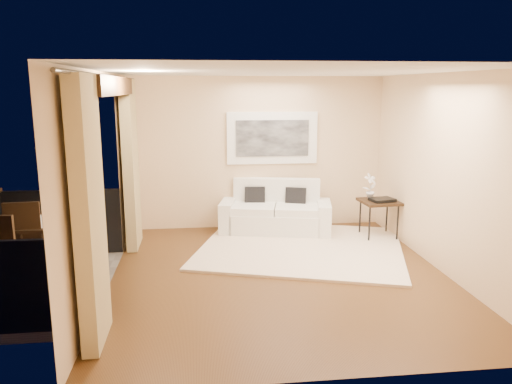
{
  "coord_description": "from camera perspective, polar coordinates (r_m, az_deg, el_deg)",
  "views": [
    {
      "loc": [
        -1.06,
        -6.32,
        2.5
      ],
      "look_at": [
        -0.26,
        0.55,
        1.05
      ],
      "focal_mm": 35.0,
      "sensor_mm": 36.0,
      "label": 1
    }
  ],
  "objects": [
    {
      "name": "floor",
      "position": [
        6.88,
        2.72,
        -9.48
      ],
      "size": [
        5.0,
        5.0,
        0.0
      ],
      "primitive_type": "plane",
      "color": "brown",
      "rests_on": "ground"
    },
    {
      "name": "room_shell",
      "position": [
        6.41,
        -16.59,
        11.54
      ],
      "size": [
        5.0,
        6.4,
        5.0
      ],
      "color": "white",
      "rests_on": "ground"
    },
    {
      "name": "balcony",
      "position": [
        7.1,
        -24.94,
        -8.42
      ],
      "size": [
        1.81,
        2.6,
        1.17
      ],
      "color": "#605B56",
      "rests_on": "ground"
    },
    {
      "name": "curtains",
      "position": [
        6.51,
        -15.81,
        1.08
      ],
      "size": [
        0.16,
        4.8,
        2.64
      ],
      "color": "tan",
      "rests_on": "ground"
    },
    {
      "name": "artwork",
      "position": [
        8.93,
        1.87,
        6.18
      ],
      "size": [
        1.62,
        0.07,
        0.92
      ],
      "color": "white",
      "rests_on": "room_shell"
    },
    {
      "name": "rug",
      "position": [
        7.98,
        5.19,
        -6.31
      ],
      "size": [
        3.77,
        3.51,
        0.04
      ],
      "primitive_type": "cube",
      "rotation": [
        0.0,
        0.0,
        -0.31
      ],
      "color": "#FCE6CB",
      "rests_on": "floor"
    },
    {
      "name": "sofa",
      "position": [
        8.79,
        2.27,
        -2.51
      ],
      "size": [
        2.03,
        1.19,
        0.91
      ],
      "rotation": [
        0.0,
        0.0,
        -0.21
      ],
      "color": "white",
      "rests_on": "floor"
    },
    {
      "name": "side_table",
      "position": [
        8.59,
        13.9,
        -1.31
      ],
      "size": [
        0.64,
        0.64,
        0.65
      ],
      "rotation": [
        0.0,
        0.0,
        0.07
      ],
      "color": "black",
      "rests_on": "floor"
    },
    {
      "name": "tray",
      "position": [
        8.53,
        14.24,
        -0.87
      ],
      "size": [
        0.43,
        0.36,
        0.05
      ],
      "primitive_type": "cube",
      "rotation": [
        0.0,
        0.0,
        0.23
      ],
      "color": "black",
      "rests_on": "side_table"
    },
    {
      "name": "orchid",
      "position": [
        8.6,
        12.92,
        0.63
      ],
      "size": [
        0.27,
        0.23,
        0.44
      ],
      "primitive_type": "imported",
      "rotation": [
        0.0,
        0.0,
        0.39
      ],
      "color": "white",
      "rests_on": "side_table"
    },
    {
      "name": "bistro_table",
      "position": [
        7.38,
        -23.0,
        -4.08
      ],
      "size": [
        0.59,
        0.59,
        0.68
      ],
      "rotation": [
        0.0,
        0.0,
        -0.02
      ],
      "color": "black",
      "rests_on": "balcony"
    },
    {
      "name": "balcony_chair_far",
      "position": [
        7.34,
        -24.86,
        -4.22
      ],
      "size": [
        0.49,
        0.5,
        1.04
      ],
      "rotation": [
        0.0,
        0.0,
        3.24
      ],
      "color": "black",
      "rests_on": "balcony"
    },
    {
      "name": "ice_bucket",
      "position": [
        7.44,
        -24.07,
        -2.58
      ],
      "size": [
        0.18,
        0.18,
        0.2
      ],
      "primitive_type": "cylinder",
      "color": "silver",
      "rests_on": "bistro_table"
    },
    {
      "name": "candle",
      "position": [
        7.51,
        -22.25,
        -2.81
      ],
      "size": [
        0.06,
        0.06,
        0.07
      ],
      "primitive_type": "cylinder",
      "color": "red",
      "rests_on": "bistro_table"
    },
    {
      "name": "vase",
      "position": [
        7.19,
        -23.41,
        -3.1
      ],
      "size": [
        0.04,
        0.04,
        0.18
      ],
      "primitive_type": "cylinder",
      "color": "white",
      "rests_on": "bistro_table"
    },
    {
      "name": "glass_a",
      "position": [
        7.23,
        -22.69,
        -3.2
      ],
      "size": [
        0.06,
        0.06,
        0.12
      ],
      "primitive_type": "cylinder",
      "color": "white",
      "rests_on": "bistro_table"
    },
    {
      "name": "glass_b",
      "position": [
        7.35,
        -21.31,
        -2.85
      ],
      "size": [
        0.06,
        0.06,
        0.12
      ],
      "primitive_type": "cylinder",
      "color": "silver",
      "rests_on": "bistro_table"
    }
  ]
}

